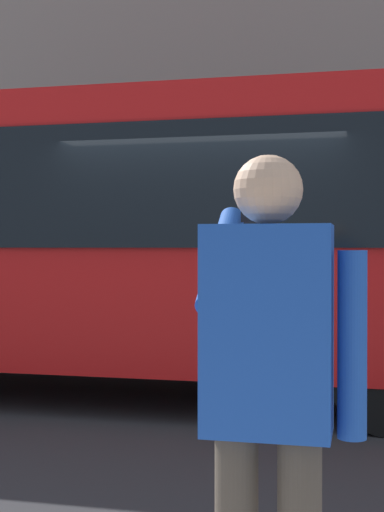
{
  "coord_description": "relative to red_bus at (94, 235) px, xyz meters",
  "views": [
    {
      "loc": [
        -1.39,
        6.97,
        1.56
      ],
      "look_at": [
        0.39,
        -0.56,
        1.46
      ],
      "focal_mm": 51.09,
      "sensor_mm": 36.0,
      "label": 1
    }
  ],
  "objects": [
    {
      "name": "building_facade_far",
      "position": [
        -1.44,
        -6.44,
        4.3
      ],
      "size": [
        28.0,
        1.55,
        12.0
      ],
      "color": "gray",
      "rests_on": "ground_plane"
    },
    {
      "name": "pedestrian_photographer",
      "position": [
        -2.52,
        5.04,
        -0.54
      ],
      "size": [
        0.53,
        0.52,
        1.7
      ],
      "color": "#4C4238",
      "rests_on": "sidewalk_curb"
    },
    {
      "name": "red_bus",
      "position": [
        0.0,
        0.0,
        0.0
      ],
      "size": [
        9.05,
        2.54,
        3.08
      ],
      "color": "red",
      "rests_on": "ground_plane"
    },
    {
      "name": "ground_plane",
      "position": [
        -1.42,
        0.36,
        -1.68
      ],
      "size": [
        60.0,
        60.0,
        0.0
      ],
      "primitive_type": "plane",
      "color": "#2B2B2D"
    }
  ]
}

